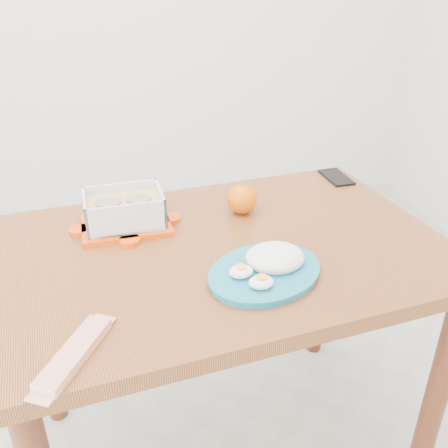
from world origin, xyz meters
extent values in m
plane|color=#B7B7B2|center=(0.00, 0.00, 0.00)|extent=(3.50, 3.50, 0.00)
cube|color=brown|center=(0.21, -0.08, 0.73)|extent=(1.20, 0.88, 0.04)
cylinder|color=#5F2917|center=(0.74, -0.32, 0.35)|extent=(0.06, 0.06, 0.71)
cylinder|color=#5F2917|center=(-0.32, 0.16, 0.35)|extent=(0.06, 0.06, 0.71)
cylinder|color=#5F2917|center=(0.65, 0.29, 0.35)|extent=(0.06, 0.06, 0.71)
cube|color=#F54207|center=(-0.03, 0.07, 0.76)|extent=(0.24, 0.19, 0.01)
cube|color=silver|center=(-0.03, 0.07, 0.81)|extent=(0.21, 0.16, 0.08)
cube|color=tan|center=(-0.03, 0.07, 0.80)|extent=(0.20, 0.15, 0.06)
cylinder|color=tan|center=(-0.07, 0.07, 0.82)|extent=(0.07, 0.07, 0.02)
cylinder|color=tan|center=(0.01, 0.07, 0.82)|extent=(0.07, 0.07, 0.02)
sphere|color=#E05904|center=(0.29, 0.09, 0.79)|extent=(0.08, 0.08, 0.08)
cylinder|color=#1A738F|center=(0.27, -0.24, 0.76)|extent=(0.37, 0.37, 0.02)
ellipsoid|color=white|center=(0.30, -0.22, 0.80)|extent=(0.18, 0.17, 0.06)
ellipsoid|color=white|center=(0.21, -0.25, 0.78)|extent=(0.07, 0.06, 0.03)
ellipsoid|color=white|center=(0.24, -0.30, 0.78)|extent=(0.07, 0.06, 0.03)
cube|color=red|center=(-0.14, -0.42, 0.76)|extent=(0.13, 0.19, 0.02)
cube|color=black|center=(0.66, 0.27, 0.75)|extent=(0.08, 0.14, 0.01)
camera|label=1|loc=(-0.02, -1.14, 1.39)|focal=40.00mm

